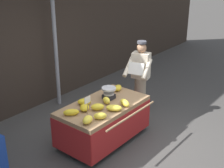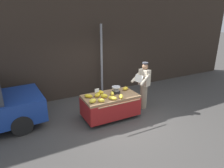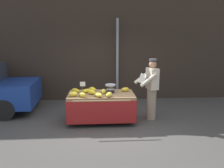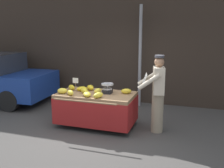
# 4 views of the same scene
# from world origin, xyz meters

# --- Properties ---
(ground_plane) EXTENTS (60.00, 60.00, 0.00)m
(ground_plane) POSITION_xyz_m (0.00, 0.00, 0.00)
(ground_plane) COLOR #423F3D
(back_wall) EXTENTS (16.00, 0.24, 4.37)m
(back_wall) POSITION_xyz_m (0.00, 2.86, 2.18)
(back_wall) COLOR #332821
(back_wall) RESTS_ON ground
(street_pole) EXTENTS (0.09, 0.09, 2.92)m
(street_pole) POSITION_xyz_m (0.40, 2.42, 1.46)
(street_pole) COLOR gray
(street_pole) RESTS_ON ground
(banana_cart) EXTENTS (1.80, 1.18, 0.80)m
(banana_cart) POSITION_xyz_m (-0.20, 0.48, 0.58)
(banana_cart) COLOR #93704C
(banana_cart) RESTS_ON ground
(weighing_scale) EXTENTS (0.28, 0.28, 0.23)m
(weighing_scale) POSITION_xyz_m (0.05, 0.55, 0.91)
(weighing_scale) COLOR black
(weighing_scale) RESTS_ON banana_cart
(price_sign) EXTENTS (0.14, 0.01, 0.34)m
(price_sign) POSITION_xyz_m (-0.69, 0.42, 1.04)
(price_sign) COLOR #997A51
(price_sign) RESTS_ON banana_cart
(banana_bunch_0) EXTENTS (0.27, 0.26, 0.12)m
(banana_bunch_0) POSITION_xyz_m (-0.46, 0.40, 0.86)
(banana_bunch_0) COLOR yellow
(banana_bunch_0) RESTS_ON banana_cart
(banana_bunch_1) EXTENTS (0.24, 0.24, 0.12)m
(banana_bunch_1) POSITION_xyz_m (-0.69, 0.14, 0.86)
(banana_bunch_1) COLOR yellow
(banana_bunch_1) RESTS_ON banana_cart
(banana_bunch_2) EXTENTS (0.19, 0.23, 0.13)m
(banana_bunch_2) POSITION_xyz_m (-0.15, 0.45, 0.86)
(banana_bunch_2) COLOR yellow
(banana_bunch_2) RESTS_ON banana_cart
(banana_bunch_3) EXTENTS (0.28, 0.28, 0.12)m
(banana_bunch_3) POSITION_xyz_m (-0.45, 0.74, 0.86)
(banana_bunch_3) COLOR gold
(banana_bunch_3) RESTS_ON banana_cart
(banana_bunch_4) EXTENTS (0.29, 0.33, 0.11)m
(banana_bunch_4) POSITION_xyz_m (-0.29, 0.15, 0.85)
(banana_bunch_4) COLOR yellow
(banana_bunch_4) RESTS_ON banana_cart
(banana_bunch_5) EXTENTS (0.27, 0.22, 0.12)m
(banana_bunch_5) POSITION_xyz_m (0.47, 0.66, 0.86)
(banana_bunch_5) COLOR gold
(banana_bunch_5) RESTS_ON banana_cart
(banana_bunch_6) EXTENTS (0.25, 0.19, 0.13)m
(banana_bunch_6) POSITION_xyz_m (-0.93, 0.21, 0.86)
(banana_bunch_6) COLOR yellow
(banana_bunch_6) RESTS_ON banana_cart
(banana_bunch_7) EXTENTS (0.29, 0.28, 0.12)m
(banana_bunch_7) POSITION_xyz_m (-0.90, 0.62, 0.86)
(banana_bunch_7) COLOR gold
(banana_bunch_7) RESTS_ON banana_cart
(banana_bunch_8) EXTENTS (0.22, 0.30, 0.12)m
(banana_bunch_8) POSITION_xyz_m (-0.01, 0.12, 0.86)
(banana_bunch_8) COLOR yellow
(banana_bunch_8) RESTS_ON banana_cart
(banana_bunch_9) EXTENTS (0.30, 0.29, 0.11)m
(banana_bunch_9) POSITION_xyz_m (-0.61, 0.58, 0.85)
(banana_bunch_9) COLOR gold
(banana_bunch_9) RESTS_ON banana_cart
(vendor_person) EXTENTS (0.65, 0.60, 1.71)m
(vendor_person) POSITION_xyz_m (1.20, 0.58, 0.87)
(vendor_person) COLOR gray
(vendor_person) RESTS_ON ground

